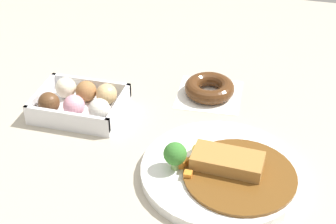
% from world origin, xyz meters
% --- Properties ---
extents(ground_plane, '(1.60, 1.60, 0.00)m').
position_xyz_m(ground_plane, '(0.00, 0.00, 0.00)').
color(ground_plane, '#B2A893').
extents(curry_plate, '(0.28, 0.28, 0.07)m').
position_xyz_m(curry_plate, '(0.16, -0.04, 0.01)').
color(curry_plate, white).
rests_on(curry_plate, ground_plane).
extents(donut_box, '(0.18, 0.14, 0.06)m').
position_xyz_m(donut_box, '(-0.15, 0.08, 0.02)').
color(donut_box, white).
rests_on(donut_box, ground_plane).
extents(chocolate_ring_donut, '(0.14, 0.14, 0.03)m').
position_xyz_m(chocolate_ring_donut, '(0.09, 0.21, 0.02)').
color(chocolate_ring_donut, white).
rests_on(chocolate_ring_donut, ground_plane).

